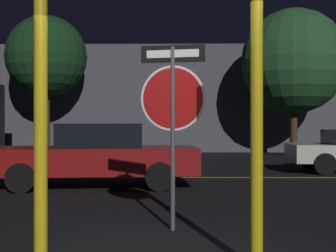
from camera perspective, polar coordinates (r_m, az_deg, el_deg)
The scene contains 8 objects.
road_center_stripe at distance 12.18m, azimuth -0.42°, elevation -6.27°, with size 42.34×0.12×0.01m, color gold.
stop_sign at distance 6.02m, azimuth 0.58°, elevation 3.23°, with size 0.83×0.18×2.38m.
yellow_pole_left at distance 5.13m, azimuth -15.26°, elevation 4.39°, with size 0.14×0.14×3.47m, color yellow.
yellow_pole_right at distance 4.44m, azimuth 10.76°, elevation -0.33°, with size 0.12×0.12×2.64m, color yellow.
passing_car_2 at distance 10.44m, azimuth -8.84°, elevation -3.52°, with size 4.71×2.26×1.39m.
tree_0 at distance 22.46m, azimuth -14.61°, elevation 8.18°, with size 3.72×3.72×6.40m.
tree_1 at distance 21.42m, azimuth 15.07°, elevation 7.61°, with size 4.60×4.60×6.47m.
building_backdrop at distance 25.91m, azimuth 6.57°, elevation 3.11°, with size 27.76×4.70×5.44m, color #4C4C56.
Camera 1 is at (0.26, -4.82, 1.35)m, focal length 50.00 mm.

